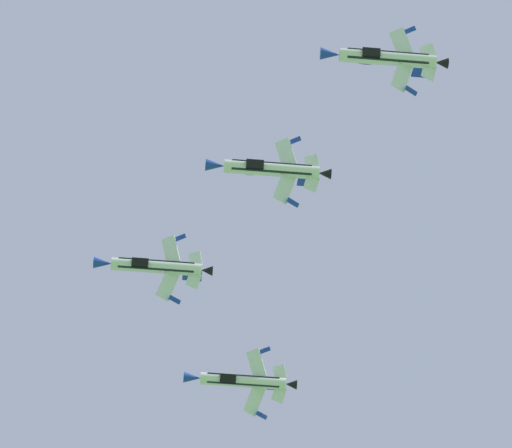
# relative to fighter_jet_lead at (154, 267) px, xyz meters

# --- Properties ---
(fighter_jet_lead) EXTENTS (13.77, 11.18, 8.33)m
(fighter_jet_lead) POSITION_rel_fighter_jet_lead_xyz_m (0.00, 0.00, 0.00)
(fighter_jet_lead) COLOR white
(fighter_jet_left_wing) EXTENTS (13.77, 11.20, 8.40)m
(fighter_jet_left_wing) POSITION_rel_fighter_jet_lead_xyz_m (20.83, -4.99, -2.40)
(fighter_jet_left_wing) COLOR white
(fighter_jet_right_wing) EXTENTS (13.77, 11.02, 7.69)m
(fighter_jet_right_wing) POSITION_rel_fighter_jet_lead_xyz_m (0.61, 21.30, -0.09)
(fighter_jet_right_wing) COLOR white
(fighter_jet_left_outer) EXTENTS (13.77, 11.17, 8.30)m
(fighter_jet_left_outer) POSITION_rel_fighter_jet_lead_xyz_m (40.05, -9.15, 0.92)
(fighter_jet_left_outer) COLOR white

